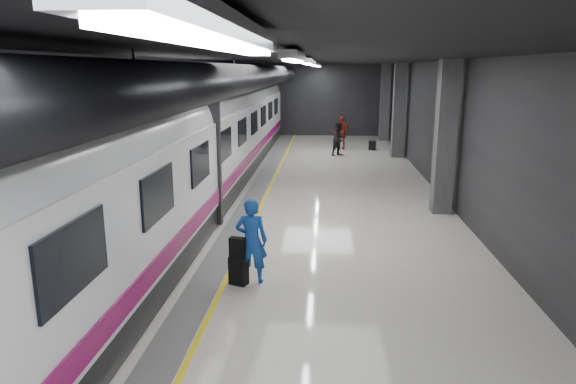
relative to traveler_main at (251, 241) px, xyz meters
name	(u,v)px	position (x,y,z in m)	size (l,w,h in m)	color
ground	(285,228)	(0.40, 3.61, -0.88)	(40.00, 40.00, 0.00)	silver
platform_hall	(278,95)	(0.11, 4.57, 2.66)	(10.02, 40.02, 4.51)	black
train	(164,152)	(-2.85, 3.61, 1.19)	(3.05, 38.00, 4.05)	black
traveler_main	(251,241)	(0.00, 0.00, 0.00)	(0.64, 0.42, 1.76)	blue
suitcase_main	(239,270)	(-0.25, -0.14, -0.59)	(0.36, 0.23, 0.58)	black
shoulder_bag	(237,248)	(-0.26, -0.17, -0.09)	(0.31, 0.16, 0.41)	black
traveler_far_a	(339,139)	(2.13, 15.75, -0.04)	(0.81, 0.63, 1.67)	black
traveler_far_b	(341,132)	(2.29, 17.99, 0.01)	(1.04, 0.43, 1.78)	maroon
suitcase_far	(372,146)	(3.93, 17.62, -0.63)	(0.33, 0.22, 0.49)	black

